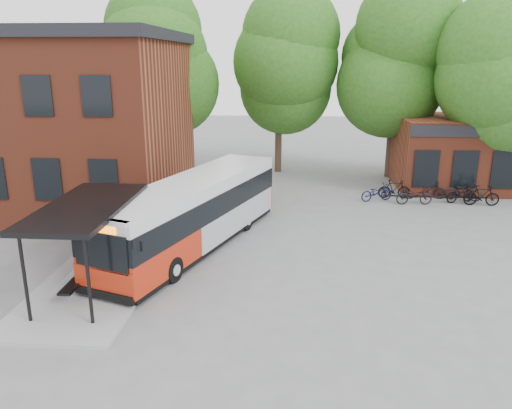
# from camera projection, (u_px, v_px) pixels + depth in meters

# --- Properties ---
(ground) EXTENTS (100.00, 100.00, 0.00)m
(ground) POSITION_uv_depth(u_px,v_px,m) (234.00, 280.00, 16.94)
(ground) COLOR slate
(bus_shelter) EXTENTS (3.60, 7.00, 2.90)m
(bus_shelter) POSITION_uv_depth(u_px,v_px,m) (90.00, 247.00, 15.88)
(bus_shelter) COLOR black
(bus_shelter) RESTS_ON ground
(bike_rail) EXTENTS (5.20, 0.10, 0.38)m
(bike_rail) POSITION_uv_depth(u_px,v_px,m) (434.00, 199.00, 25.82)
(bike_rail) COLOR black
(bike_rail) RESTS_ON ground
(tree_0) EXTENTS (7.92, 7.92, 11.00)m
(tree_0) POSITION_uv_depth(u_px,v_px,m) (167.00, 87.00, 31.10)
(tree_0) COLOR #255817
(tree_0) RESTS_ON ground
(tree_1) EXTENTS (7.92, 7.92, 10.40)m
(tree_1) POSITION_uv_depth(u_px,v_px,m) (279.00, 91.00, 31.67)
(tree_1) COLOR #255817
(tree_1) RESTS_ON ground
(tree_2) EXTENTS (7.92, 7.92, 11.00)m
(tree_2) POSITION_uv_depth(u_px,v_px,m) (394.00, 88.00, 30.15)
(tree_2) COLOR #255817
(tree_2) RESTS_ON ground
(tree_3) EXTENTS (7.04, 7.04, 9.28)m
(tree_3) POSITION_uv_depth(u_px,v_px,m) (504.00, 109.00, 26.22)
(tree_3) COLOR #255817
(tree_3) RESTS_ON ground
(city_bus) EXTENTS (5.84, 10.96, 2.75)m
(city_bus) POSITION_uv_depth(u_px,v_px,m) (194.00, 214.00, 19.49)
(city_bus) COLOR red
(city_bus) RESTS_ON ground
(bicycle_0) EXTENTS (1.84, 1.18, 0.91)m
(bicycle_0) POSITION_uv_depth(u_px,v_px,m) (376.00, 192.00, 26.13)
(bicycle_0) COLOR #0C1142
(bicycle_0) RESTS_ON ground
(bicycle_1) EXTENTS (1.71, 0.54, 1.02)m
(bicycle_1) POSITION_uv_depth(u_px,v_px,m) (394.00, 189.00, 26.62)
(bicycle_1) COLOR black
(bicycle_1) RESTS_ON ground
(bicycle_2) EXTENTS (1.86, 0.76, 0.96)m
(bicycle_2) POSITION_uv_depth(u_px,v_px,m) (414.00, 196.00, 25.47)
(bicycle_2) COLOR black
(bicycle_2) RESTS_ON ground
(bicycle_3) EXTENTS (1.66, 0.92, 0.96)m
(bicycle_3) POSITION_uv_depth(u_px,v_px,m) (430.00, 189.00, 26.66)
(bicycle_3) COLOR black
(bicycle_3) RESTS_ON ground
(bicycle_5) EXTENTS (1.73, 1.04, 1.00)m
(bicycle_5) POSITION_uv_depth(u_px,v_px,m) (461.00, 193.00, 25.82)
(bicycle_5) COLOR black
(bicycle_5) RESTS_ON ground
(bicycle_6) EXTENTS (2.01, 1.17, 1.00)m
(bicycle_6) POSITION_uv_depth(u_px,v_px,m) (463.00, 191.00, 26.22)
(bicycle_6) COLOR black
(bicycle_6) RESTS_ON ground
(bicycle_7) EXTENTS (1.79, 0.57, 1.06)m
(bicycle_7) POSITION_uv_depth(u_px,v_px,m) (482.00, 196.00, 25.27)
(bicycle_7) COLOR black
(bicycle_7) RESTS_ON ground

